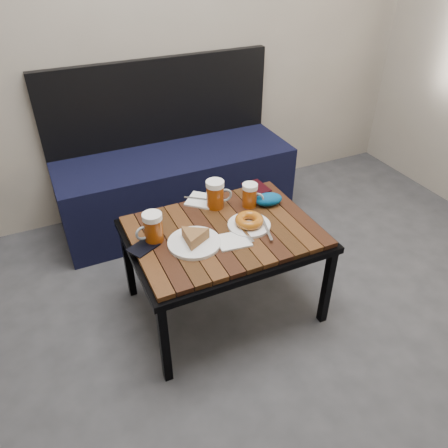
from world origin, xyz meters
name	(u,v)px	position (x,y,z in m)	size (l,w,h in m)	color
bench	(175,179)	(0.24, 1.76, 0.27)	(1.40, 0.50, 0.95)	black
cafe_table	(224,237)	(0.18, 0.90, 0.43)	(0.84, 0.62, 0.47)	black
beer_mug_left	(153,228)	(-0.13, 0.95, 0.54)	(0.12, 0.09, 0.13)	#8C3A0B
beer_mug_centre	(216,194)	(0.22, 1.08, 0.54)	(0.13, 0.09, 0.14)	#8C3A0B
beer_mug_right	(250,195)	(0.37, 1.02, 0.53)	(0.11, 0.10, 0.12)	#8C3A0B
plate_pie	(194,239)	(0.02, 0.85, 0.50)	(0.22, 0.22, 0.06)	white
plate_bagel	(249,222)	(0.29, 0.87, 0.49)	(0.19, 0.25, 0.05)	white
napkin_left	(201,200)	(0.18, 1.16, 0.48)	(0.19, 0.19, 0.01)	white
napkin_right	(233,241)	(0.18, 0.80, 0.48)	(0.15, 0.13, 0.01)	white
passport_navy	(143,247)	(-0.18, 0.92, 0.47)	(0.09, 0.12, 0.01)	black
passport_burgundy	(256,187)	(0.48, 1.16, 0.48)	(0.10, 0.14, 0.01)	black
knit_pouch	(269,199)	(0.46, 0.99, 0.50)	(0.13, 0.09, 0.06)	navy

